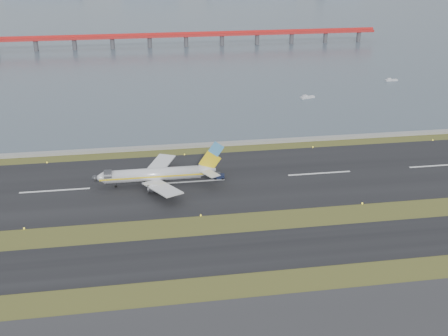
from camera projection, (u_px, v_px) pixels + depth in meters
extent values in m
plane|color=#3C4819|center=(204.00, 230.00, 141.57)|extent=(1000.00, 1000.00, 0.00)
cube|color=black|center=(211.00, 254.00, 130.62)|extent=(1000.00, 18.00, 0.10)
cube|color=black|center=(192.00, 182.00, 168.89)|extent=(1000.00, 45.00, 0.10)
cube|color=gray|center=(183.00, 146.00, 196.05)|extent=(1000.00, 2.50, 1.00)
cube|color=#41515D|center=(146.00, 9.00, 560.72)|extent=(1400.00, 800.00, 1.30)
cube|color=red|center=(186.00, 35.00, 369.42)|extent=(260.00, 5.00, 1.60)
cube|color=red|center=(186.00, 33.00, 368.85)|extent=(260.00, 0.40, 1.40)
cylinder|color=#4C4C51|center=(36.00, 46.00, 357.03)|extent=(2.80, 2.80, 7.00)
cylinder|color=#4C4C51|center=(186.00, 42.00, 371.16)|extent=(2.80, 2.80, 7.00)
cylinder|color=#4C4C51|center=(325.00, 38.00, 385.28)|extent=(2.80, 2.80, 7.00)
cylinder|color=silver|center=(153.00, 174.00, 165.30)|extent=(28.00, 3.80, 3.80)
cone|color=silver|center=(99.00, 178.00, 163.01)|extent=(3.20, 3.80, 3.80)
cone|color=silver|center=(207.00, 170.00, 167.57)|extent=(5.00, 3.80, 3.80)
cube|color=yellow|center=(153.00, 177.00, 163.55)|extent=(31.00, 0.06, 0.45)
cube|color=yellow|center=(153.00, 172.00, 167.05)|extent=(31.00, 0.06, 0.45)
cube|color=silver|center=(162.00, 188.00, 158.15)|extent=(11.31, 15.89, 1.66)
cube|color=silver|center=(159.00, 165.00, 173.64)|extent=(11.31, 15.89, 1.66)
cylinder|color=#35363A|center=(156.00, 189.00, 160.64)|extent=(4.20, 2.10, 2.10)
cylinder|color=#35363A|center=(154.00, 172.00, 171.58)|extent=(4.20, 2.10, 2.10)
cube|color=yellow|center=(210.00, 161.00, 166.57)|extent=(6.80, 0.35, 6.85)
cube|color=#4C9BD7|center=(216.00, 149.00, 165.43)|extent=(4.85, 0.37, 4.90)
cube|color=silver|center=(210.00, 173.00, 163.96)|extent=(5.64, 6.80, 0.22)
cube|color=silver|center=(207.00, 164.00, 170.89)|extent=(5.64, 6.80, 0.22)
cylinder|color=black|center=(116.00, 186.00, 164.86)|extent=(0.80, 0.28, 0.80)
cylinder|color=black|center=(159.00, 187.00, 164.11)|extent=(1.00, 0.38, 1.00)
cylinder|color=black|center=(158.00, 180.00, 169.21)|extent=(1.00, 0.38, 1.00)
cube|color=black|center=(219.00, 176.00, 170.68)|extent=(3.47, 2.37, 1.19)
cube|color=#35363A|center=(218.00, 174.00, 170.39)|extent=(1.65, 1.73, 0.70)
cylinder|color=black|center=(215.00, 179.00, 170.20)|extent=(0.74, 0.43, 0.70)
cylinder|color=black|center=(216.00, 177.00, 171.66)|extent=(0.74, 0.43, 0.70)
cylinder|color=black|center=(223.00, 179.00, 170.13)|extent=(0.74, 0.43, 0.70)
cylinder|color=black|center=(223.00, 177.00, 171.59)|extent=(0.74, 0.43, 0.70)
cube|color=silver|center=(308.00, 97.00, 255.18)|extent=(7.04, 3.69, 0.87)
cube|color=silver|center=(305.00, 96.00, 254.35)|extent=(2.24, 1.96, 0.87)
cube|color=silver|center=(391.00, 80.00, 285.26)|extent=(6.26, 2.16, 0.80)
cube|color=silver|center=(389.00, 79.00, 284.75)|extent=(1.82, 1.48, 0.80)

